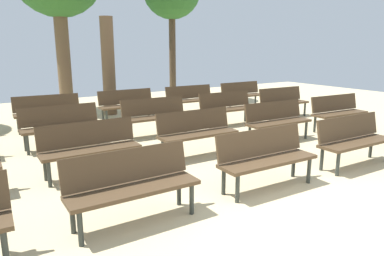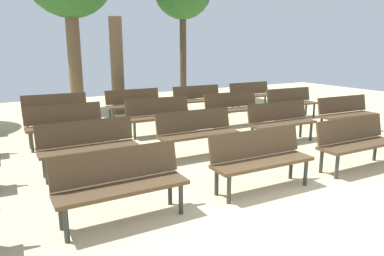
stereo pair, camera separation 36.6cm
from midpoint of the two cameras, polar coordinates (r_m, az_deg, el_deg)
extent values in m
plane|color=#CCB789|center=(4.62, 22.52, -15.09)|extent=(25.41, 25.41, 0.00)
cylinder|color=#2D332D|center=(4.08, -30.05, -16.52)|extent=(0.06, 0.06, 0.40)
cylinder|color=#2D332D|center=(4.37, -30.07, -14.57)|extent=(0.06, 0.06, 0.40)
cube|color=#4C3823|center=(4.38, -11.55, -9.65)|extent=(1.60, 0.45, 0.05)
cube|color=#4C3823|center=(4.47, -12.62, -5.87)|extent=(1.60, 0.13, 0.40)
cylinder|color=#2D332D|center=(4.16, -19.91, -14.90)|extent=(0.06, 0.06, 0.40)
cylinder|color=#2D332D|center=(4.61, -2.37, -11.29)|extent=(0.06, 0.06, 0.40)
cylinder|color=#2D332D|center=(4.45, -20.85, -13.12)|extent=(0.06, 0.06, 0.40)
cylinder|color=#2D332D|center=(4.86, -4.29, -9.96)|extent=(0.06, 0.06, 0.40)
cube|color=#4C3823|center=(5.38, 10.25, -5.24)|extent=(1.61, 0.49, 0.05)
cube|color=#4C3823|center=(5.46, 8.98, -2.25)|extent=(1.60, 0.17, 0.40)
cylinder|color=#2D332D|center=(4.93, 5.14, -9.63)|extent=(0.06, 0.06, 0.40)
cylinder|color=#2D332D|center=(5.82, 16.45, -6.55)|extent=(0.06, 0.06, 0.40)
cylinder|color=#2D332D|center=(5.17, 3.04, -8.48)|extent=(0.06, 0.06, 0.40)
cylinder|color=#2D332D|center=(6.02, 14.22, -5.73)|extent=(0.06, 0.06, 0.40)
cube|color=#4C3823|center=(6.85, 23.46, -2.17)|extent=(1.61, 0.48, 0.05)
cube|color=#4C3823|center=(6.91, 22.30, 0.15)|extent=(1.60, 0.16, 0.40)
cylinder|color=#2D332D|center=(6.27, 20.72, -5.43)|extent=(0.06, 0.06, 0.40)
cylinder|color=#2D332D|center=(6.46, 18.50, -4.73)|extent=(0.06, 0.06, 0.40)
cylinder|color=#2D332D|center=(7.56, 25.42, -2.79)|extent=(0.06, 0.06, 0.40)
cube|color=#4C3823|center=(6.11, -17.44, -3.44)|extent=(1.61, 0.46, 0.05)
cube|color=#4C3823|center=(6.23, -18.07, -0.82)|extent=(1.60, 0.15, 0.40)
cylinder|color=#2D332D|center=(5.90, -23.51, -6.83)|extent=(0.06, 0.06, 0.40)
cylinder|color=#2D332D|center=(6.22, -10.67, -4.94)|extent=(0.06, 0.06, 0.40)
cylinder|color=#2D332D|center=(6.20, -23.96, -5.93)|extent=(0.06, 0.06, 0.40)
cylinder|color=#2D332D|center=(6.51, -11.70, -4.18)|extent=(0.06, 0.06, 0.40)
cube|color=#4C3823|center=(6.86, -0.43, -1.05)|extent=(1.61, 0.47, 0.05)
cube|color=#4C3823|center=(6.97, -1.28, 1.25)|extent=(1.60, 0.15, 0.40)
cylinder|color=#2D332D|center=(6.46, -5.02, -4.09)|extent=(0.06, 0.06, 0.40)
cylinder|color=#2D332D|center=(7.17, 5.04, -2.36)|extent=(0.06, 0.06, 0.40)
cylinder|color=#2D332D|center=(6.74, -6.25, -3.39)|extent=(0.06, 0.06, 0.40)
cylinder|color=#2D332D|center=(7.42, 3.57, -1.81)|extent=(0.06, 0.06, 0.40)
cube|color=#4C3823|center=(8.11, 12.49, 0.85)|extent=(1.61, 0.49, 0.05)
cube|color=#4C3823|center=(8.21, 11.62, 2.78)|extent=(1.60, 0.17, 0.40)
cylinder|color=#2D332D|center=(7.59, 9.37, -1.61)|extent=(0.06, 0.06, 0.40)
cylinder|color=#2D332D|center=(8.54, 16.58, -0.34)|extent=(0.06, 0.06, 0.40)
cylinder|color=#2D332D|center=(7.83, 7.87, -1.11)|extent=(0.06, 0.06, 0.40)
cylinder|color=#2D332D|center=(8.76, 15.05, 0.07)|extent=(0.06, 0.06, 0.40)
cube|color=#4C3823|center=(9.64, 21.58, 2.14)|extent=(1.62, 0.53, 0.05)
cube|color=#4C3823|center=(9.72, 20.79, 3.77)|extent=(1.60, 0.21, 0.40)
cylinder|color=#2D332D|center=(9.05, 19.43, 0.19)|extent=(0.06, 0.06, 0.40)
cylinder|color=#2D332D|center=(10.13, 24.68, 1.05)|extent=(0.06, 0.06, 0.40)
cylinder|color=#2D332D|center=(9.26, 17.95, 0.57)|extent=(0.06, 0.06, 0.40)
cylinder|color=#2D332D|center=(10.32, 23.25, 1.38)|extent=(0.06, 0.06, 0.40)
cube|color=#4C3823|center=(7.95, -21.30, 0.01)|extent=(1.60, 0.45, 0.05)
cube|color=#4C3823|center=(8.09, -21.72, 1.97)|extent=(1.60, 0.14, 0.40)
cylinder|color=#2D332D|center=(7.75, -25.99, -2.48)|extent=(0.06, 0.06, 0.40)
cylinder|color=#2D332D|center=(8.00, -16.04, -1.19)|extent=(0.06, 0.06, 0.40)
cylinder|color=#2D332D|center=(8.06, -26.26, -1.95)|extent=(0.06, 0.06, 0.40)
cylinder|color=#2D332D|center=(8.30, -16.66, -0.73)|extent=(0.06, 0.06, 0.40)
cube|color=#4C3823|center=(8.52, -6.89, 1.65)|extent=(1.62, 0.52, 0.05)
cube|color=#4C3823|center=(8.66, -7.45, 3.46)|extent=(1.60, 0.20, 0.40)
cylinder|color=#2D332D|center=(8.18, -10.92, -0.61)|extent=(0.06, 0.06, 0.40)
cylinder|color=#2D332D|center=(8.72, -2.20, 0.46)|extent=(0.06, 0.06, 0.40)
cylinder|color=#2D332D|center=(8.48, -11.63, -0.16)|extent=(0.06, 0.06, 0.40)
cylinder|color=#2D332D|center=(9.00, -3.14, 0.85)|extent=(0.06, 0.06, 0.40)
cube|color=#4C3823|center=(9.58, 4.80, 2.96)|extent=(1.61, 0.49, 0.05)
cube|color=#4C3823|center=(9.70, 4.14, 4.56)|extent=(1.60, 0.18, 0.40)
cylinder|color=#2D332D|center=(9.11, 1.76, 1.01)|extent=(0.06, 0.06, 0.40)
cylinder|color=#2D332D|center=(9.92, 8.61, 1.86)|extent=(0.06, 0.06, 0.40)
cylinder|color=#2D332D|center=(9.38, 0.71, 1.36)|extent=(0.06, 0.06, 0.40)
cylinder|color=#2D332D|center=(10.16, 7.47, 2.17)|extent=(0.06, 0.06, 0.40)
cube|color=#4C3823|center=(10.91, 13.64, 3.87)|extent=(1.61, 0.49, 0.05)
cube|color=#4C3823|center=(11.02, 12.98, 5.28)|extent=(1.60, 0.17, 0.40)
cylinder|color=#2D332D|center=(10.36, 11.41, 2.23)|extent=(0.06, 0.06, 0.40)
cylinder|color=#2D332D|center=(11.34, 16.68, 2.85)|extent=(0.06, 0.06, 0.40)
cylinder|color=#2D332D|center=(10.59, 10.26, 2.51)|extent=(0.06, 0.06, 0.40)
cylinder|color=#2D332D|center=(11.55, 15.52, 3.11)|extent=(0.06, 0.06, 0.40)
cube|color=#4C3823|center=(9.74, -22.95, 2.13)|extent=(1.62, 0.53, 0.05)
cube|color=#4C3823|center=(9.90, -23.21, 3.71)|extent=(1.60, 0.21, 0.40)
cylinder|color=#2D332D|center=(9.58, -26.85, 0.19)|extent=(0.06, 0.06, 0.40)
cylinder|color=#2D332D|center=(9.73, -18.63, 1.10)|extent=(0.06, 0.06, 0.40)
cylinder|color=#2D332D|center=(9.89, -26.95, 0.55)|extent=(0.06, 0.06, 0.40)
cylinder|color=#2D332D|center=(10.04, -18.99, 1.43)|extent=(0.06, 0.06, 0.40)
cube|color=#4C3823|center=(10.28, -11.12, 3.44)|extent=(1.60, 0.45, 0.05)
cube|color=#4C3823|center=(10.43, -11.59, 4.92)|extent=(1.60, 0.13, 0.40)
cylinder|color=#2D332D|center=(9.94, -14.48, 1.62)|extent=(0.06, 0.06, 0.40)
cylinder|color=#2D332D|center=(10.44, -7.17, 2.47)|extent=(0.06, 0.06, 0.40)
cylinder|color=#2D332D|center=(10.24, -15.04, 1.91)|extent=(0.06, 0.06, 0.40)
cylinder|color=#2D332D|center=(10.73, -7.90, 2.73)|extent=(0.06, 0.06, 0.40)
cube|color=#4C3823|center=(11.12, -0.97, 4.40)|extent=(1.61, 0.49, 0.05)
cube|color=#4C3823|center=(11.26, -1.48, 5.76)|extent=(1.60, 0.17, 0.40)
cylinder|color=#2D332D|center=(10.69, -3.79, 2.79)|extent=(0.06, 0.06, 0.40)
cylinder|color=#2D332D|center=(11.38, 2.50, 3.43)|extent=(0.06, 0.06, 0.40)
cylinder|color=#2D332D|center=(10.97, -4.55, 3.04)|extent=(0.06, 0.06, 0.40)
cylinder|color=#2D332D|center=(11.65, 1.64, 3.66)|extent=(0.06, 0.06, 0.40)
cube|color=#4C3823|center=(12.32, 7.37, 5.14)|extent=(1.60, 0.44, 0.05)
cube|color=#4C3823|center=(12.44, 6.81, 6.37)|extent=(1.60, 0.13, 0.40)
cylinder|color=#2D332D|center=(11.80, 5.22, 3.73)|extent=(0.06, 0.06, 0.40)
cylinder|color=#2D332D|center=(12.69, 10.24, 4.23)|extent=(0.06, 0.06, 0.40)
cylinder|color=#2D332D|center=(12.05, 4.29, 3.94)|extent=(0.06, 0.06, 0.40)
cylinder|color=#2D332D|center=(12.93, 9.28, 4.43)|extent=(0.06, 0.06, 0.40)
cylinder|color=brown|center=(12.70, -20.64, 10.74)|extent=(0.44, 0.44, 3.54)
cylinder|color=#4C3A28|center=(14.33, -3.88, 11.63)|extent=(0.26, 0.26, 3.51)
cylinder|color=brown|center=(11.34, -14.11, 9.48)|extent=(0.39, 0.39, 2.95)
camera|label=1|loc=(0.18, -91.53, -0.35)|focal=33.41mm
camera|label=2|loc=(0.18, 88.47, 0.35)|focal=33.41mm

